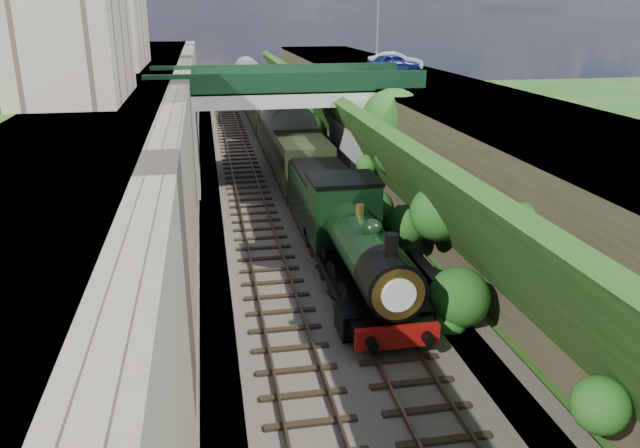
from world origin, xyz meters
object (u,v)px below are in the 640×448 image
Objects in this scene: tree at (394,124)px; car_blue at (394,63)px; car_silver at (395,61)px; lamppost at (378,24)px; road_bridge at (291,120)px; locomotive at (360,251)px; tender at (324,202)px.

tree is 1.70× the size of car_blue.
lamppost is at bearing 93.63° from car_silver.
lamppost reaches higher than road_bridge.
lamppost is at bearing 73.53° from locomotive.
car_blue is (3.40, 11.67, 2.27)m from tree.
road_bridge is 17.02m from locomotive.
locomotive is 1.70× the size of tender.
car_blue reaches higher than road_bridge.
car_blue reaches higher than locomotive.
locomotive is at bearing -106.47° from lamppost.
car_blue is 25.00m from locomotive.
car_silver reaches higher than tender.
tree is 0.65× the size of locomotive.
car_blue is at bearing 70.67° from locomotive.
car_silver is (0.67, 1.80, 0.02)m from car_blue.
tree is 6.93m from tender.
tender is (-8.11, -15.75, -5.29)m from car_blue.
car_silver is at bearing 73.19° from tree.
car_silver reaches higher than road_bridge.
car_blue is 0.65× the size of tender.
car_blue is at bearing 175.08° from car_silver.
locomotive is (-8.78, -24.91, -5.04)m from car_silver.
road_bridge is 3.88× the size of car_silver.
lamppost reaches higher than car_blue.
lamppost is 20.90m from tender.
car_silver is 0.40× the size of locomotive.
tender is at bearing 169.01° from car_silver.
road_bridge is at bearing 91.54° from tender.
lamppost is (7.70, 8.32, 5.49)m from road_bridge.
locomotive is 7.37m from tender.
car_silver is (1.33, -0.28, -2.64)m from lamppost.
tree reaches higher than locomotive.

